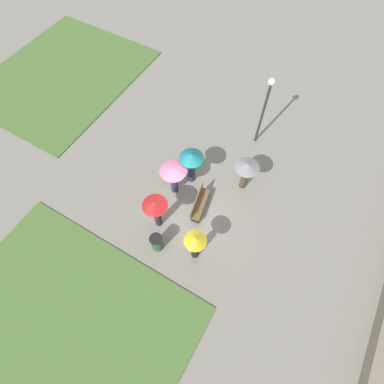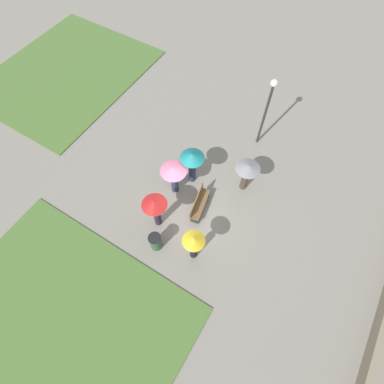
{
  "view_description": "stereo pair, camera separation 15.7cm",
  "coord_description": "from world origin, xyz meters",
  "px_view_note": "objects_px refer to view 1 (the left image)",
  "views": [
    {
      "loc": [
        -5.27,
        -3.22,
        12.42
      ],
      "look_at": [
        0.3,
        0.0,
        0.98
      ],
      "focal_mm": 28.0,
      "sensor_mm": 36.0,
      "label": 1
    },
    {
      "loc": [
        -5.19,
        -3.35,
        12.42
      ],
      "look_at": [
        0.3,
        0.0,
        0.98
      ],
      "focal_mm": 28.0,
      "sensor_mm": 36.0,
      "label": 2
    }
  ],
  "objects_px": {
    "crowd_person_pink": "(173,174)",
    "trash_bin": "(157,243)",
    "lamp_post": "(266,104)",
    "park_bench": "(199,203)",
    "crowd_person_yellow": "(195,243)",
    "crowd_person_grey": "(247,170)",
    "crowd_person_red": "(156,208)",
    "crowd_person_teal": "(191,161)"
  },
  "relations": [
    {
      "from": "crowd_person_pink",
      "to": "trash_bin",
      "type": "bearing_deg",
      "value": 93.48
    },
    {
      "from": "lamp_post",
      "to": "park_bench",
      "type": "bearing_deg",
      "value": 172.8
    },
    {
      "from": "crowd_person_yellow",
      "to": "crowd_person_grey",
      "type": "bearing_deg",
      "value": -65.85
    },
    {
      "from": "crowd_person_red",
      "to": "crowd_person_teal",
      "type": "height_order",
      "value": "crowd_person_red"
    },
    {
      "from": "crowd_person_grey",
      "to": "crowd_person_teal",
      "type": "relative_size",
      "value": 0.9
    },
    {
      "from": "crowd_person_red",
      "to": "crowd_person_pink",
      "type": "bearing_deg",
      "value": 95.34
    },
    {
      "from": "crowd_person_yellow",
      "to": "crowd_person_red",
      "type": "bearing_deg",
      "value": 15.91
    },
    {
      "from": "lamp_post",
      "to": "trash_bin",
      "type": "distance_m",
      "value": 7.86
    },
    {
      "from": "crowd_person_grey",
      "to": "crowd_person_pink",
      "type": "height_order",
      "value": "crowd_person_pink"
    },
    {
      "from": "lamp_post",
      "to": "crowd_person_yellow",
      "type": "relative_size",
      "value": 2.06
    },
    {
      "from": "trash_bin",
      "to": "crowd_person_teal",
      "type": "height_order",
      "value": "crowd_person_teal"
    },
    {
      "from": "park_bench",
      "to": "crowd_person_pink",
      "type": "bearing_deg",
      "value": 68.82
    },
    {
      "from": "park_bench",
      "to": "crowd_person_grey",
      "type": "xyz_separation_m",
      "value": [
        2.07,
        -1.23,
        0.93
      ]
    },
    {
      "from": "lamp_post",
      "to": "crowd_person_red",
      "type": "xyz_separation_m",
      "value": [
        -6.52,
        1.79,
        -1.06
      ]
    },
    {
      "from": "park_bench",
      "to": "crowd_person_yellow",
      "type": "distance_m",
      "value": 2.41
    },
    {
      "from": "lamp_post",
      "to": "trash_bin",
      "type": "bearing_deg",
      "value": 170.59
    },
    {
      "from": "crowd_person_grey",
      "to": "crowd_person_pink",
      "type": "xyz_separation_m",
      "value": [
        -1.8,
        2.69,
        -0.01
      ]
    },
    {
      "from": "crowd_person_grey",
      "to": "crowd_person_teal",
      "type": "xyz_separation_m",
      "value": [
        -0.88,
        2.3,
        0.12
      ]
    },
    {
      "from": "lamp_post",
      "to": "crowd_person_red",
      "type": "bearing_deg",
      "value": 164.64
    },
    {
      "from": "crowd_person_yellow",
      "to": "trash_bin",
      "type": "bearing_deg",
      "value": 45.45
    },
    {
      "from": "crowd_person_red",
      "to": "crowd_person_grey",
      "type": "height_order",
      "value": "crowd_person_red"
    },
    {
      "from": "park_bench",
      "to": "crowd_person_teal",
      "type": "bearing_deg",
      "value": 31.15
    },
    {
      "from": "crowd_person_grey",
      "to": "crowd_person_yellow",
      "type": "bearing_deg",
      "value": 68.77
    },
    {
      "from": "park_bench",
      "to": "crowd_person_yellow",
      "type": "height_order",
      "value": "crowd_person_yellow"
    },
    {
      "from": "crowd_person_yellow",
      "to": "crowd_person_teal",
      "type": "bearing_deg",
      "value": -29.66
    },
    {
      "from": "crowd_person_yellow",
      "to": "crowd_person_pink",
      "type": "distance_m",
      "value": 3.32
    },
    {
      "from": "crowd_person_teal",
      "to": "crowd_person_yellow",
      "type": "bearing_deg",
      "value": -149.64
    },
    {
      "from": "trash_bin",
      "to": "crowd_person_red",
      "type": "relative_size",
      "value": 0.46
    },
    {
      "from": "trash_bin",
      "to": "crowd_person_grey",
      "type": "distance_m",
      "value": 5.02
    },
    {
      "from": "crowd_person_red",
      "to": "crowd_person_yellow",
      "type": "relative_size",
      "value": 1.05
    },
    {
      "from": "crowd_person_grey",
      "to": "crowd_person_teal",
      "type": "height_order",
      "value": "crowd_person_teal"
    },
    {
      "from": "park_bench",
      "to": "crowd_person_grey",
      "type": "bearing_deg",
      "value": -41.75
    },
    {
      "from": "park_bench",
      "to": "crowd_person_grey",
      "type": "height_order",
      "value": "crowd_person_grey"
    },
    {
      "from": "park_bench",
      "to": "crowd_person_yellow",
      "type": "relative_size",
      "value": 0.88
    },
    {
      "from": "park_bench",
      "to": "crowd_person_red",
      "type": "distance_m",
      "value": 2.22
    },
    {
      "from": "trash_bin",
      "to": "crowd_person_yellow",
      "type": "height_order",
      "value": "crowd_person_yellow"
    },
    {
      "from": "crowd_person_red",
      "to": "crowd_person_yellow",
      "type": "height_order",
      "value": "crowd_person_red"
    },
    {
      "from": "park_bench",
      "to": "crowd_person_pink",
      "type": "height_order",
      "value": "crowd_person_pink"
    },
    {
      "from": "crowd_person_red",
      "to": "crowd_person_pink",
      "type": "xyz_separation_m",
      "value": [
        1.82,
        0.29,
        -0.15
      ]
    },
    {
      "from": "park_bench",
      "to": "crowd_person_yellow",
      "type": "bearing_deg",
      "value": -165.61
    },
    {
      "from": "lamp_post",
      "to": "crowd_person_teal",
      "type": "relative_size",
      "value": 1.96
    },
    {
      "from": "park_bench",
      "to": "crowd_person_pink",
      "type": "relative_size",
      "value": 0.92
    }
  ]
}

